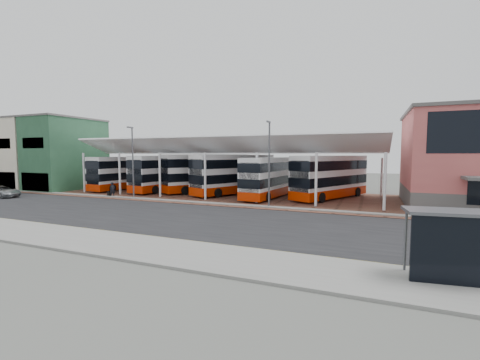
{
  "coord_description": "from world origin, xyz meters",
  "views": [
    {
      "loc": [
        10.9,
        -22.45,
        5.03
      ],
      "look_at": [
        -1.54,
        7.71,
        2.41
      ],
      "focal_mm": 24.0,
      "sensor_mm": 36.0,
      "label": 1
    }
  ],
  "objects_px": {
    "bus_0": "(125,173)",
    "bus_4": "(270,178)",
    "bus_shelter": "(463,239)",
    "bus_2": "(206,173)",
    "bus_5": "(330,177)",
    "pedestrian": "(113,190)",
    "silver_car": "(0,192)",
    "bus_1": "(167,173)",
    "bus_3": "(234,175)"
  },
  "relations": [
    {
      "from": "bus_0",
      "to": "bus_4",
      "type": "height_order",
      "value": "bus_0"
    },
    {
      "from": "bus_4",
      "to": "bus_shelter",
      "type": "xyz_separation_m",
      "value": [
        14.16,
        -21.37,
        -0.5
      ]
    },
    {
      "from": "bus_0",
      "to": "bus_2",
      "type": "xyz_separation_m",
      "value": [
        12.36,
        1.5,
        0.17
      ]
    },
    {
      "from": "bus_2",
      "to": "bus_5",
      "type": "xyz_separation_m",
      "value": [
        16.04,
        -0.34,
        -0.07
      ]
    },
    {
      "from": "bus_5",
      "to": "pedestrian",
      "type": "height_order",
      "value": "bus_5"
    },
    {
      "from": "bus_0",
      "to": "bus_2",
      "type": "height_order",
      "value": "bus_2"
    },
    {
      "from": "bus_2",
      "to": "bus_4",
      "type": "distance_m",
      "value": 9.64
    },
    {
      "from": "bus_shelter",
      "to": "bus_5",
      "type": "bearing_deg",
      "value": 100.88
    },
    {
      "from": "bus_2",
      "to": "bus_4",
      "type": "xyz_separation_m",
      "value": [
        9.43,
        -2.01,
        -0.18
      ]
    },
    {
      "from": "bus_0",
      "to": "silver_car",
      "type": "bearing_deg",
      "value": -116.81
    },
    {
      "from": "silver_car",
      "to": "bus_shelter",
      "type": "relative_size",
      "value": 1.33
    },
    {
      "from": "bus_2",
      "to": "bus_shelter",
      "type": "relative_size",
      "value": 3.27
    },
    {
      "from": "bus_shelter",
      "to": "bus_1",
      "type": "bearing_deg",
      "value": 135.24
    },
    {
      "from": "bus_1",
      "to": "bus_shelter",
      "type": "distance_m",
      "value": 36.83
    },
    {
      "from": "bus_1",
      "to": "bus_5",
      "type": "height_order",
      "value": "bus_5"
    },
    {
      "from": "silver_car",
      "to": "bus_shelter",
      "type": "xyz_separation_m",
      "value": [
        43.24,
        -9.38,
        1.16
      ]
    },
    {
      "from": "pedestrian",
      "to": "bus_shelter",
      "type": "distance_m",
      "value": 34.42
    },
    {
      "from": "pedestrian",
      "to": "silver_car",
      "type": "bearing_deg",
      "value": 137.49
    },
    {
      "from": "bus_0",
      "to": "pedestrian",
      "type": "distance_m",
      "value": 8.89
    },
    {
      "from": "bus_4",
      "to": "pedestrian",
      "type": "distance_m",
      "value": 18.43
    },
    {
      "from": "bus_0",
      "to": "bus_1",
      "type": "xyz_separation_m",
      "value": [
        6.73,
        0.53,
        0.09
      ]
    },
    {
      "from": "bus_4",
      "to": "silver_car",
      "type": "distance_m",
      "value": 31.5
    },
    {
      "from": "silver_car",
      "to": "bus_shelter",
      "type": "distance_m",
      "value": 44.26
    },
    {
      "from": "bus_5",
      "to": "pedestrian",
      "type": "bearing_deg",
      "value": -134.81
    },
    {
      "from": "bus_3",
      "to": "silver_car",
      "type": "height_order",
      "value": "bus_3"
    },
    {
      "from": "bus_0",
      "to": "bus_3",
      "type": "bearing_deg",
      "value": 5.91
    },
    {
      "from": "bus_4",
      "to": "bus_5",
      "type": "relative_size",
      "value": 0.97
    },
    {
      "from": "bus_0",
      "to": "bus_1",
      "type": "height_order",
      "value": "bus_1"
    },
    {
      "from": "bus_5",
      "to": "silver_car",
      "type": "bearing_deg",
      "value": -133.72
    },
    {
      "from": "bus_3",
      "to": "bus_shelter",
      "type": "relative_size",
      "value": 3.36
    },
    {
      "from": "bus_0",
      "to": "bus_3",
      "type": "distance_m",
      "value": 16.74
    },
    {
      "from": "bus_1",
      "to": "bus_shelter",
      "type": "height_order",
      "value": "bus_1"
    },
    {
      "from": "silver_car",
      "to": "bus_4",
      "type": "bearing_deg",
      "value": -76.35
    },
    {
      "from": "bus_0",
      "to": "bus_shelter",
      "type": "relative_size",
      "value": 3.17
    },
    {
      "from": "bus_0",
      "to": "pedestrian",
      "type": "xyz_separation_m",
      "value": [
        4.75,
        -7.38,
        -1.43
      ]
    },
    {
      "from": "bus_1",
      "to": "bus_5",
      "type": "xyz_separation_m",
      "value": [
        21.67,
        0.63,
        0.02
      ]
    },
    {
      "from": "silver_car",
      "to": "bus_3",
      "type": "bearing_deg",
      "value": -69.91
    },
    {
      "from": "bus_5",
      "to": "bus_0",
      "type": "bearing_deg",
      "value": -152.33
    },
    {
      "from": "bus_0",
      "to": "bus_4",
      "type": "xyz_separation_m",
      "value": [
        21.79,
        -0.52,
        -0.01
      ]
    },
    {
      "from": "bus_1",
      "to": "bus_2",
      "type": "bearing_deg",
      "value": 16.25
    },
    {
      "from": "bus_2",
      "to": "bus_3",
      "type": "height_order",
      "value": "bus_2"
    },
    {
      "from": "bus_2",
      "to": "bus_3",
      "type": "xyz_separation_m",
      "value": [
        4.36,
        -0.78,
        -0.02
      ]
    },
    {
      "from": "bus_0",
      "to": "bus_shelter",
      "type": "xyz_separation_m",
      "value": [
        35.95,
        -21.88,
        -0.51
      ]
    },
    {
      "from": "bus_2",
      "to": "bus_5",
      "type": "distance_m",
      "value": 16.04
    },
    {
      "from": "bus_3",
      "to": "bus_5",
      "type": "relative_size",
      "value": 1.02
    },
    {
      "from": "bus_0",
      "to": "silver_car",
      "type": "distance_m",
      "value": 14.57
    },
    {
      "from": "bus_2",
      "to": "bus_3",
      "type": "distance_m",
      "value": 4.43
    },
    {
      "from": "bus_3",
      "to": "bus_4",
      "type": "xyz_separation_m",
      "value": [
        5.07,
        -1.24,
        -0.16
      ]
    },
    {
      "from": "bus_shelter",
      "to": "bus_0",
      "type": "bearing_deg",
      "value": 141.39
    },
    {
      "from": "silver_car",
      "to": "bus_shelter",
      "type": "bearing_deg",
      "value": -110.99
    }
  ]
}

